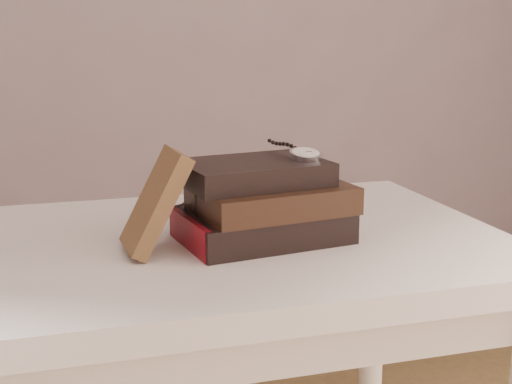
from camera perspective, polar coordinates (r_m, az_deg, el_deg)
name	(u,v)px	position (r m, az deg, el deg)	size (l,w,h in m)	color
table	(183,297)	(1.12, -5.84, -8.33)	(1.00, 0.60, 0.75)	silver
book_stack	(263,203)	(1.08, 0.58, -0.91)	(0.27, 0.20, 0.12)	black
journal	(156,202)	(1.02, -8.04, -0.78)	(0.02, 0.10, 0.16)	#48311B
pocket_watch	(304,154)	(1.08, 3.87, 3.07)	(0.06, 0.15, 0.02)	silver
eyeglasses	(190,190)	(1.12, -5.28, 0.19)	(0.12, 0.13, 0.05)	silver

